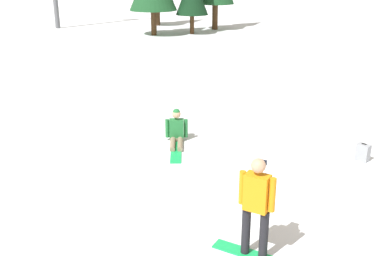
% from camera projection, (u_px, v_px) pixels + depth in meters
% --- Properties ---
extents(ground_plane, '(800.00, 800.00, 0.00)m').
position_uv_depth(ground_plane, '(365.00, 191.00, 10.07)').
color(ground_plane, white).
extents(snowboarder_foreground, '(1.19, 1.28, 1.81)m').
position_uv_depth(snowboarder_foreground, '(256.00, 206.00, 7.52)').
color(snowboarder_foreground, '#19B259').
rests_on(snowboarder_foreground, ground_plane).
extents(snowboarder_midground, '(0.92, 1.78, 0.92)m').
position_uv_depth(snowboarder_midground, '(176.00, 132.00, 12.69)').
color(snowboarder_midground, gray).
rests_on(snowboarder_midground, ground_plane).
extents(backpack_grey, '(0.35, 0.37, 0.47)m').
position_uv_depth(backpack_grey, '(363.00, 153.00, 11.56)').
color(backpack_grey, gray).
rests_on(backpack_grey, ground_plane).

